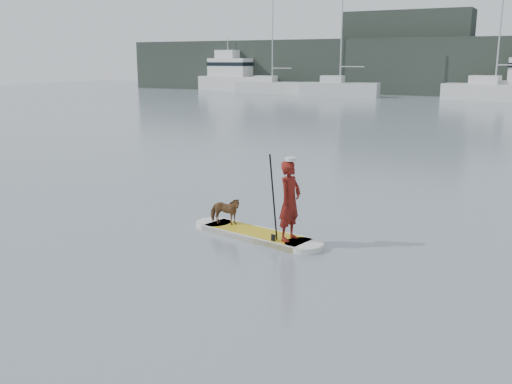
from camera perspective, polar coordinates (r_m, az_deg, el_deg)
The scene contains 12 objects.
ground at distance 13.85m, azimuth 1.89°, elevation -2.59°, with size 140.00×140.00×0.00m, color slate.
paddleboard at distance 12.36m, azimuth 0.00°, elevation -4.25°, with size 3.26×1.27×0.12m.
paddler at distance 11.61m, azimuth 3.41°, elevation -0.89°, with size 0.60×0.39×1.65m, color maroon.
white_cap at distance 11.43m, azimuth 3.47°, elevation 3.30°, with size 0.22×0.22×0.07m, color silver.
dog at distance 12.81m, azimuth -3.14°, elevation -1.90°, with size 0.34×0.74×0.63m, color brown.
paddle at distance 11.54m, azimuth 1.76°, elevation -1.72°, with size 0.10×0.30×2.00m.
sailboat_b at distance 64.87m, azimuth 1.58°, elevation 10.53°, with size 8.20×2.96×11.97m.
sailboat_c at distance 60.23m, azimuth 8.31°, elevation 10.21°, with size 8.18×3.65×11.35m.
sailboat_d at distance 58.01m, azimuth 22.67°, elevation 9.37°, with size 9.41×3.80×13.50m.
motor_yacht_b at distance 70.84m, azimuth -2.14°, elevation 11.53°, with size 10.02×4.34×6.42m.
shore_mass at distance 65.27m, azimuth 23.17°, elevation 11.43°, with size 90.00×6.00×6.00m, color #202822.
shore_building_west at distance 67.88m, azimuth 14.73°, elevation 13.33°, with size 14.00×4.00×9.00m, color #202822.
Camera 1 is at (5.81, -12.00, 3.75)m, focal length 40.00 mm.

